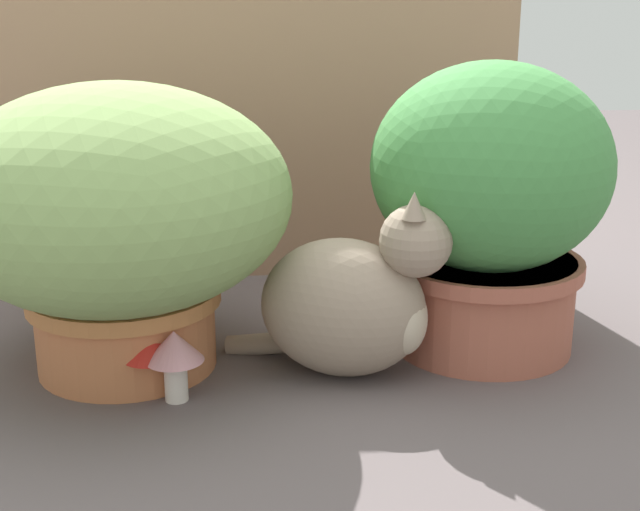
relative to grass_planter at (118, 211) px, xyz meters
name	(u,v)px	position (x,y,z in m)	size (l,w,h in m)	color
ground_plane	(251,374)	(0.20, -0.05, -0.26)	(6.00, 6.00, 0.00)	#5B5051
cardboard_backdrop	(231,101)	(0.17, 0.46, 0.11)	(1.16, 0.03, 0.73)	tan
grass_planter	(118,211)	(0.00, 0.00, 0.00)	(0.54, 0.54, 0.45)	#C17045
leafy_planter	(489,200)	(0.59, 0.04, 0.00)	(0.39, 0.39, 0.48)	#AC5C47
cat	(353,301)	(0.36, -0.06, -0.13)	(0.36, 0.25, 0.32)	gray
mushroom_ornament_red	(151,348)	(0.05, -0.11, -0.18)	(0.09, 0.09, 0.11)	silver
mushroom_ornament_pink	(175,352)	(0.09, -0.13, -0.18)	(0.09, 0.09, 0.11)	silver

